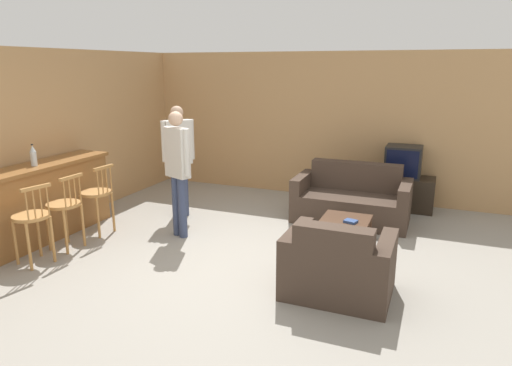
# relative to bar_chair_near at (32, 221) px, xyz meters

# --- Properties ---
(ground_plane) EXTENTS (24.00, 24.00, 0.00)m
(ground_plane) POSITION_rel_bar_chair_near_xyz_m (2.39, 0.80, -0.55)
(ground_plane) COLOR gray
(wall_back) EXTENTS (9.40, 0.08, 2.60)m
(wall_back) POSITION_rel_bar_chair_near_xyz_m (2.39, 4.32, 0.75)
(wall_back) COLOR tan
(wall_back) RESTS_ON ground_plane
(wall_left) EXTENTS (0.08, 8.52, 2.60)m
(wall_left) POSITION_rel_bar_chair_near_xyz_m (-0.91, 2.06, 0.75)
(wall_left) COLOR tan
(wall_left) RESTS_ON ground_plane
(bar_counter) EXTENTS (0.55, 2.49, 1.06)m
(bar_counter) POSITION_rel_bar_chair_near_xyz_m (-0.57, 0.54, -0.01)
(bar_counter) COLOR brown
(bar_counter) RESTS_ON ground_plane
(bar_chair_near) EXTENTS (0.51, 0.51, 1.01)m
(bar_chair_near) POSITION_rel_bar_chair_near_xyz_m (0.00, 0.00, 0.00)
(bar_chair_near) COLOR #B77F42
(bar_chair_near) RESTS_ON ground_plane
(bar_chair_mid) EXTENTS (0.44, 0.44, 1.01)m
(bar_chair_mid) POSITION_rel_bar_chair_near_xyz_m (0.00, 0.52, 0.00)
(bar_chair_mid) COLOR #B77F42
(bar_chair_mid) RESTS_ON ground_plane
(bar_chair_far) EXTENTS (0.45, 0.45, 1.01)m
(bar_chair_far) POSITION_rel_bar_chair_near_xyz_m (0.00, 1.13, 0.00)
(bar_chair_far) COLOR #B77F42
(bar_chair_far) RESTS_ON ground_plane
(couch_far) EXTENTS (1.73, 0.89, 0.88)m
(couch_far) POSITION_rel_bar_chair_near_xyz_m (3.26, 3.07, -0.24)
(couch_far) COLOR #423328
(couch_far) RESTS_ON ground_plane
(armchair_near) EXTENTS (1.10, 0.84, 0.85)m
(armchair_near) POSITION_rel_bar_chair_near_xyz_m (3.58, 0.60, -0.24)
(armchair_near) COLOR #423328
(armchair_near) RESTS_ON ground_plane
(coffee_table) EXTENTS (0.63, 0.85, 0.37)m
(coffee_table) POSITION_rel_bar_chair_near_xyz_m (3.37, 1.91, -0.23)
(coffee_table) COLOR #472D1E
(coffee_table) RESTS_ON ground_plane
(tv_unit) EXTENTS (1.06, 0.48, 0.56)m
(tv_unit) POSITION_rel_bar_chair_near_xyz_m (3.91, 3.98, -0.27)
(tv_unit) COLOR #2D2319
(tv_unit) RESTS_ON ground_plane
(tv) EXTENTS (0.57, 0.49, 0.52)m
(tv) POSITION_rel_bar_chair_near_xyz_m (3.91, 3.98, 0.27)
(tv) COLOR black
(tv) RESTS_ON tv_unit
(bottle) EXTENTS (0.08, 0.08, 0.29)m
(bottle) POSITION_rel_bar_chair_near_xyz_m (-0.54, 0.61, 0.65)
(bottle) COLOR silver
(bottle) RESTS_ON bar_counter
(book_on_table) EXTENTS (0.19, 0.17, 0.03)m
(book_on_table) POSITION_rel_bar_chair_near_xyz_m (3.46, 1.90, -0.16)
(book_on_table) COLOR navy
(book_on_table) RESTS_ON coffee_table
(person_by_window) EXTENTS (0.38, 0.42, 1.76)m
(person_by_window) POSITION_rel_bar_chair_near_xyz_m (0.68, 2.24, 0.46)
(person_by_window) COLOR #384260
(person_by_window) RESTS_ON ground_plane
(person_by_counter) EXTENTS (0.47, 0.29, 1.76)m
(person_by_counter) POSITION_rel_bar_chair_near_xyz_m (1.13, 1.48, 0.47)
(person_by_counter) COLOR #384260
(person_by_counter) RESTS_ON ground_plane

